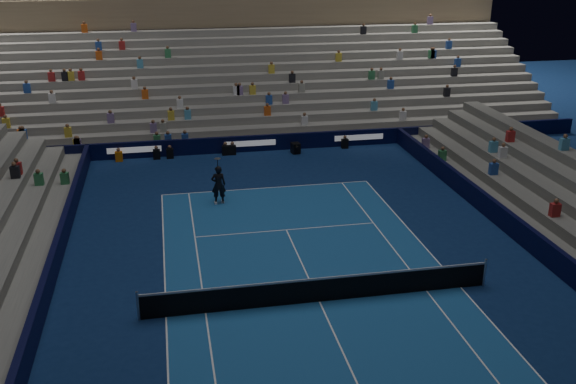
{
  "coord_description": "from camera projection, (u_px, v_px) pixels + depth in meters",
  "views": [
    {
      "loc": [
        -5.03,
        -20.02,
        12.21
      ],
      "look_at": [
        0.0,
        6.0,
        2.0
      ],
      "focal_mm": 40.65,
      "sensor_mm": 36.0,
      "label": 1
    }
  ],
  "objects": [
    {
      "name": "tennis_net",
      "position": [
        320.0,
        289.0,
        23.44
      ],
      "size": [
        12.9,
        0.1,
        1.1
      ],
      "color": "#B2B2B7",
      "rests_on": "ground"
    },
    {
      "name": "ground",
      "position": [
        319.0,
        302.0,
        23.63
      ],
      "size": [
        90.0,
        90.0,
        0.0
      ],
      "primitive_type": "plane",
      "color": "#0C204C",
      "rests_on": "ground"
    },
    {
      "name": "tennis_player",
      "position": [
        218.0,
        185.0,
        32.17
      ],
      "size": [
        0.72,
        0.48,
        1.96
      ],
      "primitive_type": "imported",
      "rotation": [
        0.0,
        0.0,
        3.15
      ],
      "color": "black",
      "rests_on": "ground"
    },
    {
      "name": "broadcast_camera",
      "position": [
        296.0,
        148.0,
        40.07
      ],
      "size": [
        0.56,
        0.99,
        0.65
      ],
      "color": "black",
      "rests_on": "ground"
    },
    {
      "name": "sponsor_barrier_far",
      "position": [
        250.0,
        143.0,
        40.4
      ],
      "size": [
        44.0,
        0.25,
        1.0
      ],
      "primitive_type": "cube",
      "color": "black",
      "rests_on": "ground"
    },
    {
      "name": "sponsor_barrier_west",
      "position": [
        37.0,
        317.0,
        21.73
      ],
      "size": [
        0.25,
        37.0,
        1.0
      ],
      "primitive_type": "cube",
      "color": "black",
      "rests_on": "ground"
    },
    {
      "name": "court_surface",
      "position": [
        319.0,
        302.0,
        23.62
      ],
      "size": [
        10.97,
        23.77,
        0.01
      ],
      "primitive_type": "cube",
      "color": "#194E8E",
      "rests_on": "ground"
    },
    {
      "name": "grandstand_main",
      "position": [
        232.0,
        70.0,
        47.97
      ],
      "size": [
        44.0,
        15.2,
        11.2
      ],
      "color": "slate",
      "rests_on": "ground"
    },
    {
      "name": "sponsor_barrier_east",
      "position": [
        564.0,
        266.0,
        25.16
      ],
      "size": [
        0.25,
        37.0,
        1.0
      ],
      "primitive_type": "cube",
      "color": "black",
      "rests_on": "ground"
    }
  ]
}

